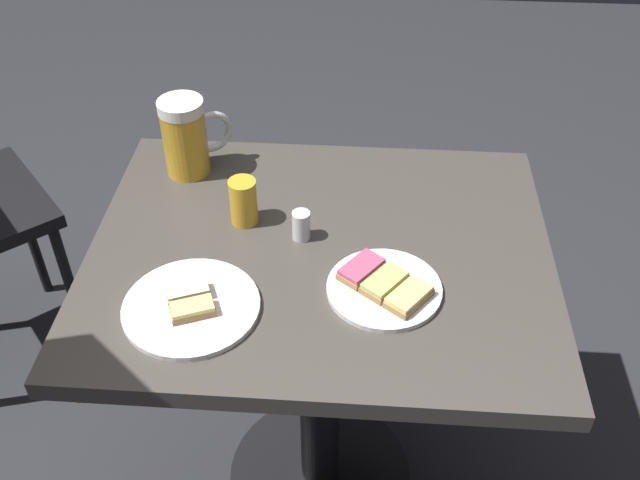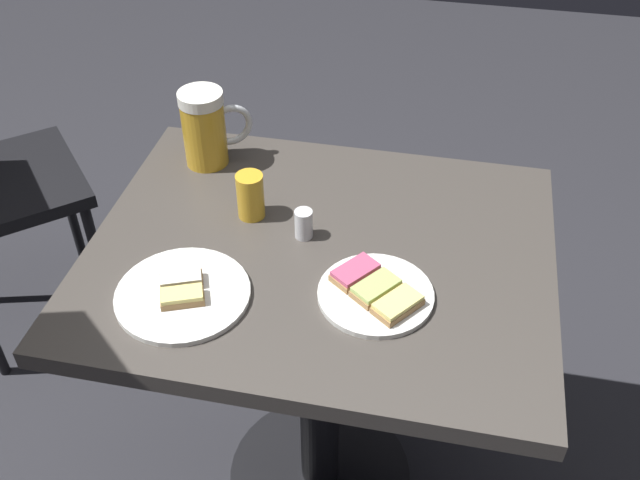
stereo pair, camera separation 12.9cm
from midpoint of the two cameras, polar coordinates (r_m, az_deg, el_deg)
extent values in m
plane|color=#28282D|center=(1.88, 2.06, -18.07)|extent=(6.00, 6.00, 0.00)
cylinder|color=black|center=(1.87, 2.07, -17.95)|extent=(0.44, 0.44, 0.01)
cylinder|color=black|center=(1.57, 2.39, -11.04)|extent=(0.09, 0.09, 0.71)
cube|color=#423D38|center=(1.31, 2.81, -1.38)|extent=(0.67, 0.83, 0.04)
cylinder|color=white|center=(1.22, 7.43, -4.40)|extent=(0.19, 0.19, 0.01)
cube|color=#9E7547|center=(1.23, 5.79, -2.81)|extent=(0.09, 0.09, 0.01)
cube|color=#BC4C70|center=(1.23, 5.82, -2.47)|extent=(0.09, 0.08, 0.01)
cube|color=#9E7547|center=(1.21, 7.48, -4.04)|extent=(0.09, 0.09, 0.01)
cube|color=#ADC66B|center=(1.20, 7.52, -3.70)|extent=(0.09, 0.08, 0.01)
cube|color=#9E7547|center=(1.19, 9.23, -5.30)|extent=(0.09, 0.09, 0.01)
cube|color=#EFE07A|center=(1.18, 9.28, -4.96)|extent=(0.09, 0.08, 0.01)
cylinder|color=white|center=(1.22, -7.78, -4.40)|extent=(0.23, 0.23, 0.01)
cube|color=#9E7547|center=(1.20, -7.75, -4.72)|extent=(0.06, 0.08, 0.01)
cube|color=#EFE07A|center=(1.19, -7.80, -4.38)|extent=(0.06, 0.08, 0.01)
cube|color=#9E7547|center=(1.23, -7.90, -3.35)|extent=(0.06, 0.08, 0.01)
cube|color=white|center=(1.22, -7.95, -3.02)|extent=(0.06, 0.08, 0.01)
cylinder|color=gold|center=(1.49, -6.62, 8.26)|extent=(0.09, 0.09, 0.14)
cylinder|color=white|center=(1.45, -6.86, 10.95)|extent=(0.09, 0.09, 0.02)
torus|color=silver|center=(1.50, -4.56, 8.92)|extent=(0.06, 0.08, 0.09)
cylinder|color=gold|center=(1.35, -2.78, 3.39)|extent=(0.05, 0.05, 0.09)
cylinder|color=silver|center=(1.31, 1.52, 1.16)|extent=(0.03, 0.03, 0.06)
cylinder|color=black|center=(2.07, -15.14, -2.49)|extent=(0.03, 0.03, 0.47)
cylinder|color=black|center=(2.32, -17.58, 2.24)|extent=(0.03, 0.03, 0.47)
cube|color=black|center=(2.03, -22.01, 3.98)|extent=(0.54, 0.54, 0.04)
camera|label=1|loc=(0.06, -87.13, 2.45)|focal=40.69mm
camera|label=2|loc=(0.06, 92.87, -2.45)|focal=40.69mm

